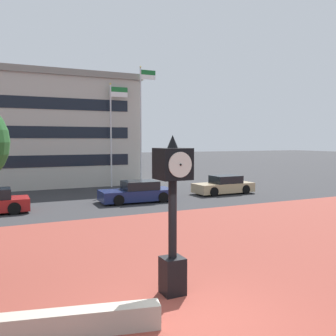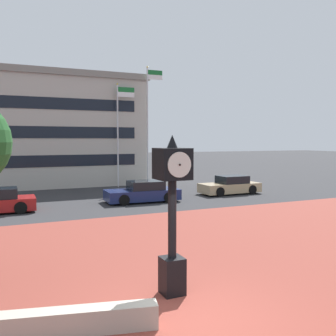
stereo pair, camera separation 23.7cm
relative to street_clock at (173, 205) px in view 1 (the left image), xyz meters
name	(u,v)px [view 1 (the left image)]	position (x,y,z in m)	size (l,w,h in m)	color
ground_plane	(195,320)	(-0.15, -1.41, -2.22)	(200.00, 200.00, 0.00)	#2D2D30
plaza_brick_paving	(137,268)	(-0.15, 2.08, -2.21)	(44.00, 14.99, 0.01)	brown
planter_wall	(79,322)	(-2.50, -0.96, -1.97)	(3.20, 0.40, 0.50)	#ADA393
street_clock	(173,205)	(0.00, 0.00, 0.00)	(0.76, 0.87, 3.91)	black
car_street_near	(224,186)	(10.86, 13.96, -1.65)	(4.31, 1.90, 1.28)	tan
car_street_far	(137,193)	(4.08, 13.28, -1.65)	(4.54, 2.09, 1.28)	navy
flagpole_primary	(112,128)	(4.87, 20.96, 2.56)	(1.49, 0.14, 8.30)	silver
flagpole_secondary	(142,119)	(7.40, 20.96, 3.32)	(1.40, 0.14, 9.83)	silver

